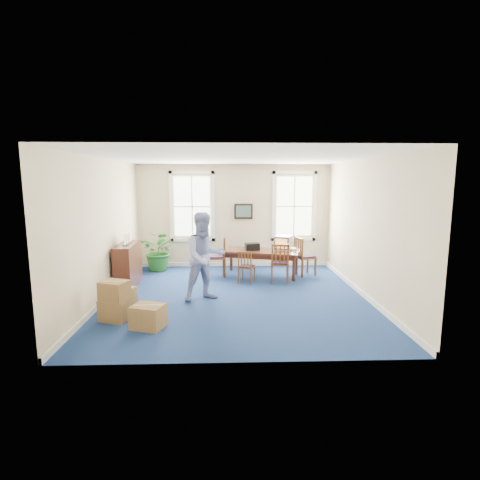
{
  "coord_description": "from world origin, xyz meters",
  "views": [
    {
      "loc": [
        -0.22,
        -8.49,
        2.68
      ],
      "look_at": [
        0.1,
        0.6,
        1.25
      ],
      "focal_mm": 28.0,
      "sensor_mm": 36.0,
      "label": 1
    }
  ],
  "objects_px": {
    "crt_tv": "(283,243)",
    "cardboard_boxes": "(127,298)",
    "credenza": "(128,265)",
    "potted_plant": "(160,251)",
    "conference_table": "(261,263)",
    "chair_near_left": "(247,267)",
    "man": "(205,257)"
  },
  "relations": [
    {
      "from": "conference_table",
      "to": "crt_tv",
      "type": "relative_size",
      "value": 4.44
    },
    {
      "from": "crt_tv",
      "to": "potted_plant",
      "type": "xyz_separation_m",
      "value": [
        -3.64,
        0.65,
        -0.34
      ]
    },
    {
      "from": "man",
      "to": "potted_plant",
      "type": "xyz_separation_m",
      "value": [
        -1.53,
        2.87,
        -0.4
      ]
    },
    {
      "from": "conference_table",
      "to": "credenza",
      "type": "bearing_deg",
      "value": -147.92
    },
    {
      "from": "man",
      "to": "conference_table",
      "type": "bearing_deg",
      "value": 31.28
    },
    {
      "from": "man",
      "to": "crt_tv",
      "type": "bearing_deg",
      "value": 21.83
    },
    {
      "from": "potted_plant",
      "to": "man",
      "type": "bearing_deg",
      "value": -61.9
    },
    {
      "from": "credenza",
      "to": "potted_plant",
      "type": "relative_size",
      "value": 1.19
    },
    {
      "from": "crt_tv",
      "to": "credenza",
      "type": "bearing_deg",
      "value": -142.96
    },
    {
      "from": "chair_near_left",
      "to": "potted_plant",
      "type": "xyz_separation_m",
      "value": [
        -2.56,
        1.43,
        0.17
      ]
    },
    {
      "from": "man",
      "to": "potted_plant",
      "type": "height_order",
      "value": "man"
    },
    {
      "from": "man",
      "to": "credenza",
      "type": "distance_m",
      "value": 2.37
    },
    {
      "from": "chair_near_left",
      "to": "man",
      "type": "height_order",
      "value": "man"
    },
    {
      "from": "chair_near_left",
      "to": "credenza",
      "type": "bearing_deg",
      "value": 25.5
    },
    {
      "from": "crt_tv",
      "to": "potted_plant",
      "type": "relative_size",
      "value": 0.4
    },
    {
      "from": "man",
      "to": "potted_plant",
      "type": "relative_size",
      "value": 1.67
    },
    {
      "from": "potted_plant",
      "to": "credenza",
      "type": "bearing_deg",
      "value": -105.96
    },
    {
      "from": "chair_near_left",
      "to": "cardboard_boxes",
      "type": "distance_m",
      "value": 3.57
    },
    {
      "from": "crt_tv",
      "to": "credenza",
      "type": "xyz_separation_m",
      "value": [
        -4.13,
        -1.09,
        -0.38
      ]
    },
    {
      "from": "crt_tv",
      "to": "cardboard_boxes",
      "type": "distance_m",
      "value": 4.92
    },
    {
      "from": "crt_tv",
      "to": "cardboard_boxes",
      "type": "height_order",
      "value": "crt_tv"
    },
    {
      "from": "crt_tv",
      "to": "cardboard_boxes",
      "type": "relative_size",
      "value": 0.34
    },
    {
      "from": "potted_plant",
      "to": "chair_near_left",
      "type": "bearing_deg",
      "value": -29.31
    },
    {
      "from": "chair_near_left",
      "to": "man",
      "type": "distance_m",
      "value": 1.85
    },
    {
      "from": "conference_table",
      "to": "chair_near_left",
      "type": "height_order",
      "value": "chair_near_left"
    },
    {
      "from": "chair_near_left",
      "to": "cardboard_boxes",
      "type": "height_order",
      "value": "chair_near_left"
    },
    {
      "from": "chair_near_left",
      "to": "man",
      "type": "relative_size",
      "value": 0.43
    },
    {
      "from": "conference_table",
      "to": "credenza",
      "type": "height_order",
      "value": "credenza"
    },
    {
      "from": "potted_plant",
      "to": "cardboard_boxes",
      "type": "height_order",
      "value": "potted_plant"
    },
    {
      "from": "credenza",
      "to": "cardboard_boxes",
      "type": "xyz_separation_m",
      "value": [
        0.56,
        -2.25,
        -0.15
      ]
    },
    {
      "from": "man",
      "to": "cardboard_boxes",
      "type": "xyz_separation_m",
      "value": [
        -1.47,
        -1.12,
        -0.59
      ]
    },
    {
      "from": "crt_tv",
      "to": "man",
      "type": "distance_m",
      "value": 3.06
    }
  ]
}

